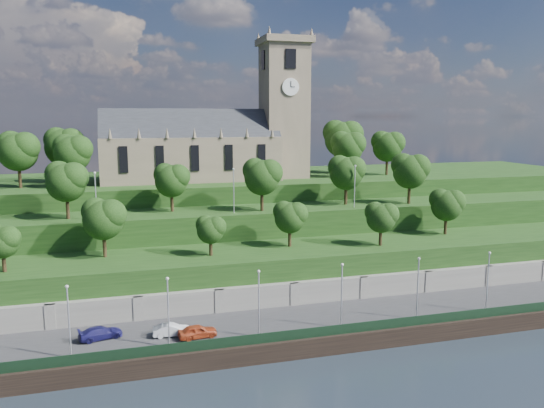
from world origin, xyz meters
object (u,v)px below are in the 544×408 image
object	(u,v)px
car_right	(100,333)
church	(216,139)
car_left	(198,331)
car_middle	(172,330)

from	to	relation	value
car_right	church	bearing A→B (deg)	-41.20
church	car_left	bearing A→B (deg)	-102.80
car_left	car_right	world-z (taller)	car_left
car_left	church	bearing A→B (deg)	-19.05
car_left	car_right	bearing A→B (deg)	69.89
car_middle	car_right	bearing A→B (deg)	83.78
car_right	car_middle	bearing A→B (deg)	-113.77
church	car_left	distance (m)	47.25
church	car_middle	size ratio (longest dim) A/B	9.16
church	car_right	xyz separation A→B (m)	(-20.05, -39.24, -19.83)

